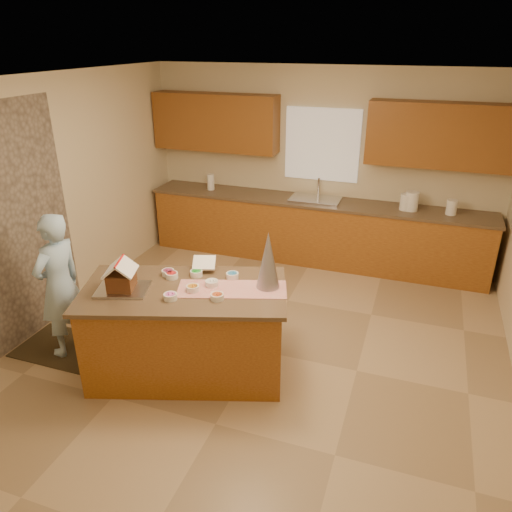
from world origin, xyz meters
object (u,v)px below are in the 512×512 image
object	(u,v)px
island_base	(186,333)
gingerbread_house	(121,278)
boy	(60,285)
tinsel_tree	(268,260)

from	to	relation	value
island_base	gingerbread_house	bearing A→B (deg)	-174.81
boy	gingerbread_house	world-z (taller)	boy
tinsel_tree	gingerbread_house	xyz separation A→B (m)	(-1.23, -0.50, -0.14)
tinsel_tree	gingerbread_house	bearing A→B (deg)	-157.79
island_base	boy	size ratio (longest dim) A/B	1.19
island_base	gingerbread_house	xyz separation A→B (m)	(-0.51, -0.22, 0.61)
island_base	boy	bearing A→B (deg)	166.22
tinsel_tree	boy	size ratio (longest dim) A/B	0.36
island_base	gingerbread_house	world-z (taller)	gingerbread_house
island_base	tinsel_tree	distance (m)	1.08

